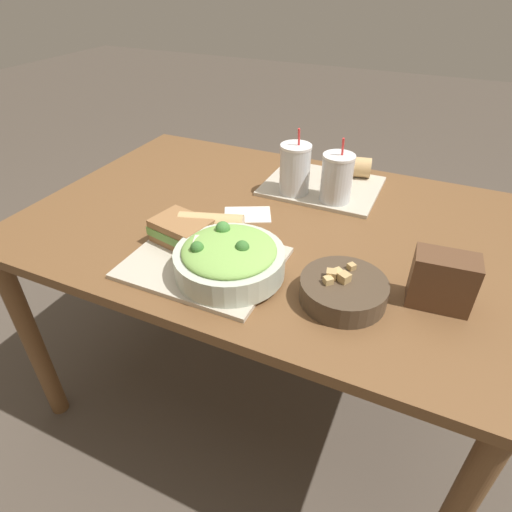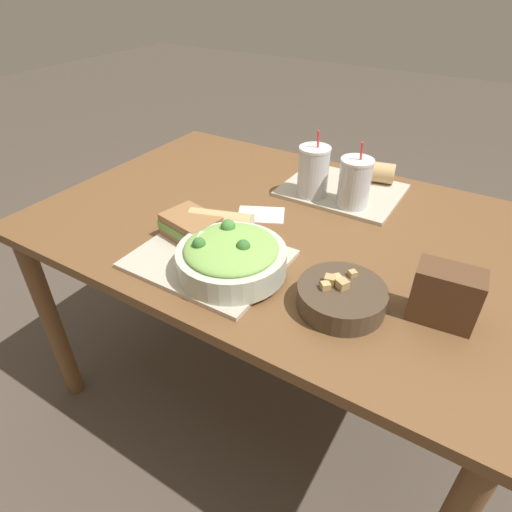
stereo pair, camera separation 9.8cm
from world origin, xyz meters
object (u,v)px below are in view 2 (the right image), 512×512
at_px(salad_bowl, 231,256).
at_px(drink_cup_red, 354,184).
at_px(drink_cup_dark, 313,173).
at_px(soup_bowl, 341,296).
at_px(baguette_far, 376,172).
at_px(napkin_folded, 261,215).
at_px(sandwich_near, 191,226).
at_px(chip_bag, 445,295).
at_px(baguette_near, 222,223).

relative_size(salad_bowl, drink_cup_red, 1.31).
bearing_deg(drink_cup_dark, soup_bowl, -57.36).
relative_size(baguette_far, drink_cup_red, 0.68).
height_order(drink_cup_dark, napkin_folded, drink_cup_dark).
bearing_deg(soup_bowl, baguette_far, 102.60).
bearing_deg(soup_bowl, sandwich_near, 174.57).
height_order(soup_bowl, napkin_folded, soup_bowl).
height_order(sandwich_near, napkin_folded, sandwich_near).
bearing_deg(drink_cup_red, salad_bowl, -104.73).
relative_size(sandwich_near, chip_bag, 1.23).
bearing_deg(baguette_far, baguette_near, 143.61).
bearing_deg(baguette_near, soup_bowl, -122.09).
relative_size(baguette_near, drink_cup_dark, 0.88).
bearing_deg(drink_cup_dark, napkin_folded, -113.32).
xyz_separation_m(salad_bowl, baguette_near, (-0.12, 0.13, -0.01)).
bearing_deg(chip_bag, drink_cup_red, 127.97).
height_order(drink_cup_red, chip_bag, drink_cup_red).
bearing_deg(drink_cup_dark, drink_cup_red, 0.00).
bearing_deg(drink_cup_dark, chip_bag, -37.42).
bearing_deg(salad_bowl, chip_bag, 12.82).
xyz_separation_m(sandwich_near, napkin_folded, (0.09, 0.22, -0.04)).
xyz_separation_m(soup_bowl, chip_bag, (0.20, 0.08, 0.04)).
bearing_deg(drink_cup_dark, baguette_near, -107.22).
relative_size(soup_bowl, chip_bag, 1.41).
height_order(baguette_far, napkin_folded, baguette_far).
distance_m(baguette_far, napkin_folded, 0.45).
bearing_deg(drink_cup_dark, sandwich_near, -112.96).
xyz_separation_m(soup_bowl, napkin_folded, (-0.37, 0.26, -0.03)).
relative_size(sandwich_near, drink_cup_dark, 0.81).
xyz_separation_m(drink_cup_dark, napkin_folded, (-0.08, -0.19, -0.09)).
relative_size(salad_bowl, chip_bag, 1.91).
relative_size(salad_bowl, baguette_far, 1.92).
xyz_separation_m(sandwich_near, drink_cup_dark, (0.17, 0.41, 0.04)).
relative_size(drink_cup_dark, napkin_folded, 1.26).
height_order(salad_bowl, sandwich_near, salad_bowl).
distance_m(chip_bag, napkin_folded, 0.60).
bearing_deg(soup_bowl, chip_bag, 21.38).
relative_size(drink_cup_red, chip_bag, 1.45).
xyz_separation_m(salad_bowl, drink_cup_red, (0.13, 0.48, 0.03)).
height_order(sandwich_near, chip_bag, chip_bag).
height_order(salad_bowl, baguette_near, salad_bowl).
distance_m(sandwich_near, baguette_far, 0.69).
xyz_separation_m(baguette_far, drink_cup_red, (-0.00, -0.20, 0.04)).
distance_m(salad_bowl, sandwich_near, 0.20).
distance_m(sandwich_near, drink_cup_dark, 0.44).
xyz_separation_m(salad_bowl, chip_bag, (0.47, 0.11, 0.01)).
bearing_deg(soup_bowl, baguette_near, 166.09).
bearing_deg(chip_bag, soup_bowl, -163.73).
bearing_deg(baguette_far, chip_bag, -161.28).
xyz_separation_m(sandwich_near, baguette_near, (0.06, 0.05, 0.00)).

